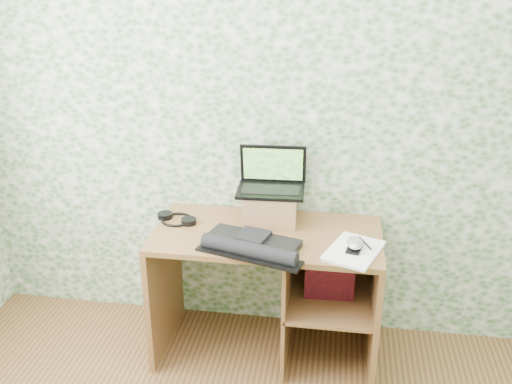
% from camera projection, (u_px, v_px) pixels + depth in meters
% --- Properties ---
extents(wall_back, '(3.50, 0.00, 3.50)m').
position_uv_depth(wall_back, '(276.00, 116.00, 3.07)').
color(wall_back, white).
rests_on(wall_back, ground).
extents(desk, '(1.20, 0.60, 0.75)m').
position_uv_depth(desk, '(282.00, 275.00, 3.12)').
color(desk, brown).
rests_on(desk, floor).
extents(riser, '(0.29, 0.25, 0.17)m').
position_uv_depth(riser, '(270.00, 207.00, 3.10)').
color(riser, olive).
rests_on(riser, desk).
extents(laptop, '(0.37, 0.27, 0.24)m').
position_uv_depth(laptop, '(272.00, 180.00, 3.08)').
color(laptop, black).
rests_on(laptop, riser).
extents(keyboard, '(0.55, 0.40, 0.08)m').
position_uv_depth(keyboard, '(251.00, 245.00, 2.82)').
color(keyboard, black).
rests_on(keyboard, desk).
extents(headphones, '(0.23, 0.22, 0.03)m').
position_uv_depth(headphones, '(177.00, 219.00, 3.13)').
color(headphones, black).
rests_on(headphones, desk).
extents(notepad, '(0.33, 0.39, 0.02)m').
position_uv_depth(notepad, '(354.00, 251.00, 2.80)').
color(notepad, white).
rests_on(notepad, desk).
extents(mouse, '(0.10, 0.14, 0.04)m').
position_uv_depth(mouse, '(355.00, 245.00, 2.79)').
color(mouse, silver).
rests_on(mouse, notepad).
extents(pen, '(0.06, 0.13, 0.01)m').
position_uv_depth(pen, '(365.00, 243.00, 2.85)').
color(pen, black).
rests_on(pen, notepad).
extents(red_box, '(0.27, 0.10, 0.32)m').
position_uv_depth(red_box, '(330.00, 271.00, 3.03)').
color(red_box, maroon).
rests_on(red_box, desk).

